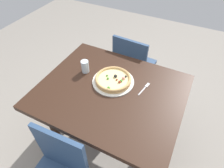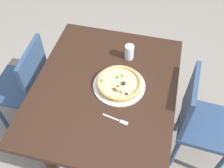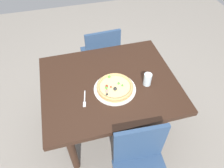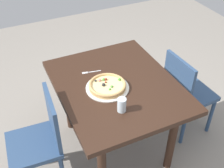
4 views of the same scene
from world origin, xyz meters
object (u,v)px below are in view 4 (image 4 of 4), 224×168
at_px(drinking_glass, 122,105).
at_px(fork, 90,72).
at_px(chair_near, 185,92).
at_px(chair_far, 41,139).
at_px(plate, 107,88).
at_px(dining_table, 116,94).
at_px(pizza, 107,85).

bearing_deg(drinking_glass, fork, 4.01).
height_order(chair_near, chair_far, same).
xyz_separation_m(chair_near, plate, (0.05, 0.78, 0.28)).
bearing_deg(drinking_glass, chair_far, 68.29).
relative_size(dining_table, fork, 6.97).
xyz_separation_m(dining_table, plate, (-0.02, 0.09, 0.11)).
relative_size(fork, drinking_glass, 1.47).
height_order(chair_near, drinking_glass, chair_near).
distance_m(plate, fork, 0.27).
bearing_deg(chair_far, fork, -57.26).
xyz_separation_m(chair_far, fork, (0.31, -0.55, 0.28)).
distance_m(chair_near, plate, 0.83).
bearing_deg(dining_table, pizza, 104.38).
bearing_deg(plate, drinking_glass, 177.79).
xyz_separation_m(chair_far, plate, (0.04, -0.60, 0.28)).
relative_size(dining_table, pizza, 3.83).
distance_m(chair_near, drinking_glass, 0.89).
xyz_separation_m(plate, fork, (0.26, 0.05, -0.00)).
xyz_separation_m(dining_table, chair_far, (-0.07, 0.69, -0.17)).
height_order(chair_far, pizza, chair_far).
distance_m(dining_table, chair_near, 0.71).
bearing_deg(plate, fork, 10.49).
xyz_separation_m(chair_far, drinking_glass, (-0.23, -0.59, 0.33)).
xyz_separation_m(chair_near, pizza, (0.05, 0.78, 0.31)).
bearing_deg(chair_near, drinking_glass, -76.43).
height_order(chair_near, plate, chair_near).
distance_m(chair_far, fork, 0.69).
distance_m(chair_far, pizza, 0.67).
height_order(plate, drinking_glass, drinking_glass).
xyz_separation_m(dining_table, fork, (0.24, 0.14, 0.11)).
height_order(dining_table, drinking_glass, drinking_glass).
bearing_deg(pizza, dining_table, -75.62).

